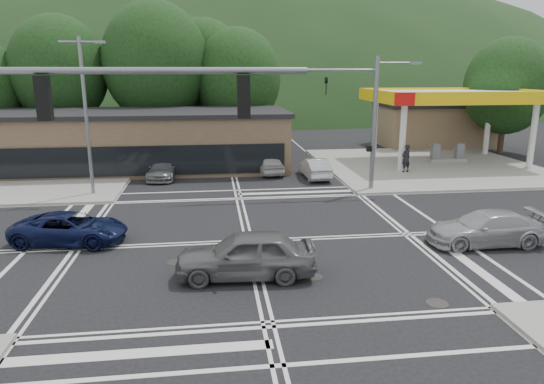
{
  "coord_description": "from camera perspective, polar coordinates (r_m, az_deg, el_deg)",
  "views": [
    {
      "loc": [
        -1.49,
        -19.81,
        7.22
      ],
      "look_at": [
        1.39,
        3.02,
        1.4
      ],
      "focal_mm": 32.0,
      "sensor_mm": 36.0,
      "label": 1
    }
  ],
  "objects": [
    {
      "name": "car_northbound",
      "position": [
        33.9,
        -12.66,
        2.65
      ],
      "size": [
        2.09,
        4.49,
        1.27
      ],
      "primitive_type": "imported",
      "rotation": [
        0.0,
        0.0,
        -0.07
      ],
      "color": "slate",
      "rests_on": "ground"
    },
    {
      "name": "streetlight_nw",
      "position": [
        29.72,
        -20.97,
        9.08
      ],
      "size": [
        2.5,
        0.25,
        9.0
      ],
      "color": "slate",
      "rests_on": "ground"
    },
    {
      "name": "commercial_row",
      "position": [
        37.74,
        -17.14,
        5.62
      ],
      "size": [
        24.0,
        8.0,
        4.0
      ],
      "primitive_type": "cube",
      "color": "brown",
      "rests_on": "ground"
    },
    {
      "name": "gas_station_canopy",
      "position": [
        40.35,
        20.41,
        10.23
      ],
      "size": [
        12.32,
        8.34,
        5.75
      ],
      "color": "silver",
      "rests_on": "ground"
    },
    {
      "name": "signal_mast_ne",
      "position": [
        29.33,
        9.68,
        9.8
      ],
      "size": [
        11.65,
        0.3,
        8.0
      ],
      "color": "slate",
      "rests_on": "ground"
    },
    {
      "name": "tree_n_e",
      "position": [
        47.81,
        -8.05,
        13.96
      ],
      "size": [
        8.4,
        8.4,
        11.98
      ],
      "color": "#382619",
      "rests_on": "ground"
    },
    {
      "name": "car_silver_east",
      "position": [
        22.45,
        23.86,
        -3.91
      ],
      "size": [
        4.99,
        2.16,
        1.43
      ],
      "primitive_type": "imported",
      "rotation": [
        0.0,
        0.0,
        -1.6
      ],
      "color": "#A2A6A9",
      "rests_on": "ground"
    },
    {
      "name": "hill_north",
      "position": [
        110.06,
        -6.51,
        10.34
      ],
      "size": [
        252.0,
        126.0,
        140.0
      ],
      "primitive_type": "ellipsoid",
      "color": "#1D3819",
      "rests_on": "ground"
    },
    {
      "name": "tree_n_c",
      "position": [
        43.89,
        -4.05,
        13.21
      ],
      "size": [
        7.6,
        7.6,
        10.87
      ],
      "color": "#382619",
      "rests_on": "ground"
    },
    {
      "name": "sidewalk_ne",
      "position": [
        39.18,
        17.86,
        3.0
      ],
      "size": [
        16.0,
        16.0,
        0.15
      ],
      "primitive_type": "cube",
      "color": "gray",
      "rests_on": "ground"
    },
    {
      "name": "sidewalk_nw",
      "position": [
        38.02,
        -27.87,
        1.7
      ],
      "size": [
        16.0,
        16.0,
        0.15
      ],
      "primitive_type": "cube",
      "color": "gray",
      "rests_on": "ground"
    },
    {
      "name": "ground",
      "position": [
        21.14,
        -2.73,
        -5.8
      ],
      "size": [
        120.0,
        120.0,
        0.0
      ],
      "primitive_type": "plane",
      "color": "black",
      "rests_on": "ground"
    },
    {
      "name": "convenience_store",
      "position": [
        49.98,
        18.47,
        7.36
      ],
      "size": [
        10.0,
        6.0,
        3.8
      ],
      "primitive_type": "cube",
      "color": "#846B4F",
      "rests_on": "ground"
    },
    {
      "name": "pedestrian",
      "position": [
        35.6,
        15.5,
        3.83
      ],
      "size": [
        0.84,
        0.69,
        1.96
      ],
      "primitive_type": "imported",
      "rotation": [
        0.0,
        0.0,
        3.5
      ],
      "color": "black",
      "rests_on": "sidewalk_ne"
    },
    {
      "name": "car_queue_a",
      "position": [
        33.32,
        5.06,
        2.83
      ],
      "size": [
        1.58,
        4.22,
        1.38
      ],
      "primitive_type": "imported",
      "rotation": [
        0.0,
        0.0,
        3.17
      ],
      "color": "#AEB1B5",
      "rests_on": "ground"
    },
    {
      "name": "car_queue_b",
      "position": [
        34.67,
        -0.41,
        3.37
      ],
      "size": [
        2.05,
        4.32,
        1.43
      ],
      "primitive_type": "imported",
      "rotation": [
        0.0,
        0.0,
        3.23
      ],
      "color": "#B6B6B2",
      "rests_on": "ground"
    },
    {
      "name": "tree_ne",
      "position": [
        47.29,
        25.94,
        11.13
      ],
      "size": [
        7.2,
        7.2,
        9.99
      ],
      "color": "#382619",
      "rests_on": "ground"
    },
    {
      "name": "car_blue_west",
      "position": [
        22.42,
        -22.67,
        -3.97
      ],
      "size": [
        5.0,
        2.85,
        1.32
      ],
      "primitive_type": "imported",
      "rotation": [
        0.0,
        0.0,
        1.42
      ],
      "color": "#0D143A",
      "rests_on": "ground"
    },
    {
      "name": "tree_n_a",
      "position": [
        45.56,
        -23.77,
        12.93
      ],
      "size": [
        8.0,
        8.0,
        11.75
      ],
      "color": "#382619",
      "rests_on": "ground"
    },
    {
      "name": "tree_n_b",
      "position": [
        44.05,
        -13.51,
        14.56
      ],
      "size": [
        9.0,
        9.0,
        12.98
      ],
      "color": "#382619",
      "rests_on": "ground"
    },
    {
      "name": "car_grey_center",
      "position": [
        17.39,
        -3.12,
        -7.34
      ],
      "size": [
        5.07,
        2.29,
        1.69
      ],
      "primitive_type": "imported",
      "rotation": [
        0.0,
        0.0,
        -1.63
      ],
      "color": "#5A5C5F",
      "rests_on": "ground"
    }
  ]
}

